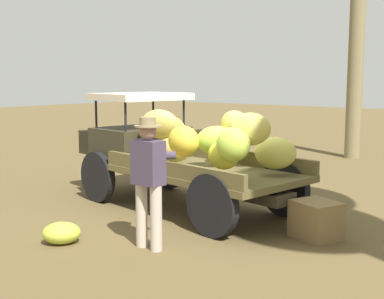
{
  "coord_description": "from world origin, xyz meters",
  "views": [
    {
      "loc": [
        -4.89,
        6.34,
        2.15
      ],
      "look_at": [
        0.35,
        -0.11,
        1.0
      ],
      "focal_mm": 48.65,
      "sensor_mm": 36.0,
      "label": 1
    }
  ],
  "objects_px": {
    "truck": "(175,149)",
    "farmer": "(149,175)",
    "loose_banana_bunch": "(62,233)",
    "wooden_crate": "(316,220)"
  },
  "relations": [
    {
      "from": "truck",
      "to": "wooden_crate",
      "type": "height_order",
      "value": "truck"
    },
    {
      "from": "loose_banana_bunch",
      "to": "wooden_crate",
      "type": "bearing_deg",
      "value": -137.06
    },
    {
      "from": "truck",
      "to": "farmer",
      "type": "distance_m",
      "value": 2.22
    },
    {
      "from": "wooden_crate",
      "to": "loose_banana_bunch",
      "type": "height_order",
      "value": "wooden_crate"
    },
    {
      "from": "farmer",
      "to": "loose_banana_bunch",
      "type": "height_order",
      "value": "farmer"
    },
    {
      "from": "farmer",
      "to": "loose_banana_bunch",
      "type": "bearing_deg",
      "value": 121.81
    },
    {
      "from": "wooden_crate",
      "to": "loose_banana_bunch",
      "type": "relative_size",
      "value": 1.18
    },
    {
      "from": "farmer",
      "to": "wooden_crate",
      "type": "relative_size",
      "value": 2.86
    },
    {
      "from": "truck",
      "to": "farmer",
      "type": "relative_size",
      "value": 2.75
    },
    {
      "from": "truck",
      "to": "loose_banana_bunch",
      "type": "xyz_separation_m",
      "value": [
        -0.17,
        2.46,
        -0.83
      ]
    }
  ]
}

